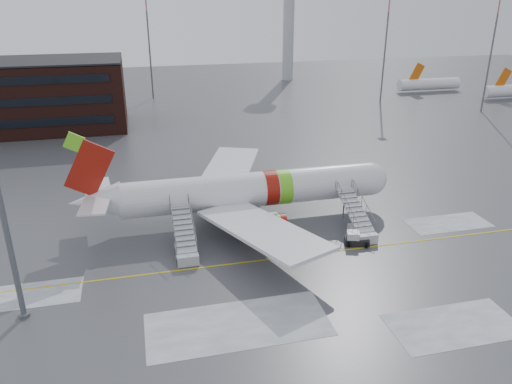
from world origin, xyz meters
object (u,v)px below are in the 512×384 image
object	(u,v)px
airliner	(243,191)
airstair_fwd	(360,226)
pushback_tug	(356,239)
airstair_aft	(185,245)

from	to	relation	value
airliner	airstair_fwd	world-z (taller)	airliner
airliner	pushback_tug	bearing A→B (deg)	-40.83
airstair_fwd	pushback_tug	xyz separation A→B (m)	(-1.24, -1.82, -0.46)
airliner	pushback_tug	world-z (taller)	airliner
pushback_tug	airstair_aft	bearing A→B (deg)	173.81
airliner	pushback_tug	distance (m)	13.09
airstair_fwd	airstair_aft	distance (m)	18.01
airstair_fwd	pushback_tug	distance (m)	2.25
airliner	airstair_fwd	size ratio (longest dim) A/B	4.55
airstair_fwd	airliner	bearing A→B (deg)	149.07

